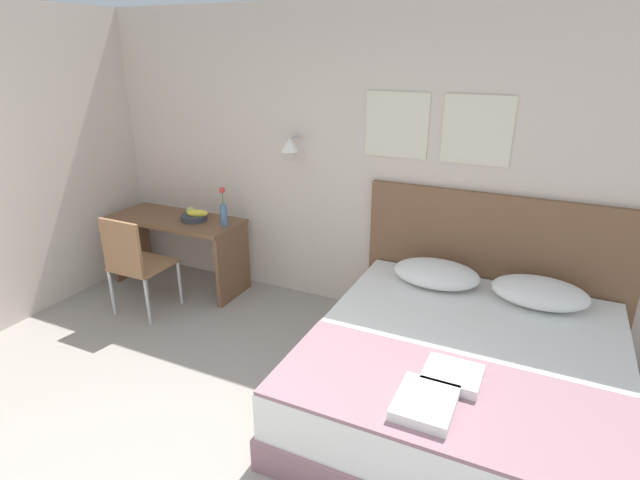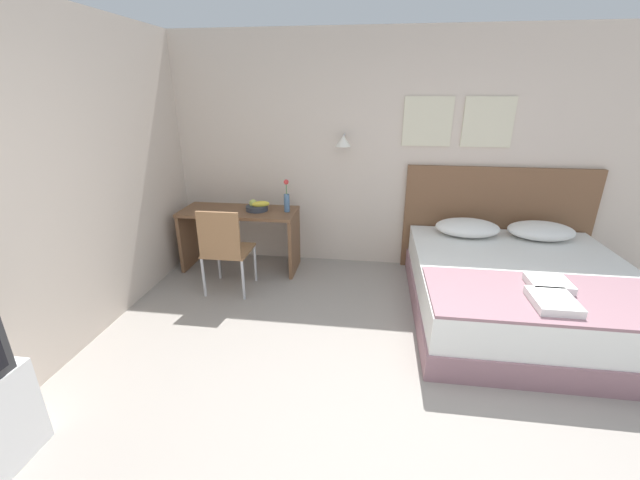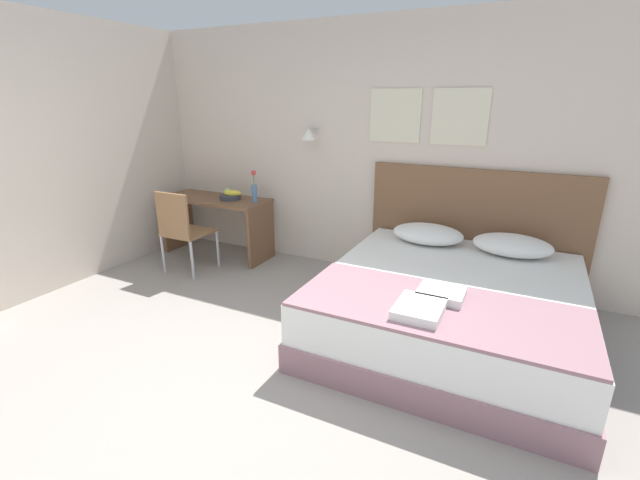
% 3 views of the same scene
% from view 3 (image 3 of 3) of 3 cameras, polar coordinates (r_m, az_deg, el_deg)
% --- Properties ---
extents(ground_plane, '(24.00, 24.00, 0.00)m').
position_cam_3_polar(ground_plane, '(2.95, -16.80, -21.85)').
color(ground_plane, gray).
extents(wall_back, '(5.88, 0.31, 2.65)m').
position_cam_3_polar(wall_back, '(4.71, 5.78, 11.74)').
color(wall_back, beige).
rests_on(wall_back, ground_plane).
extents(bed, '(1.96, 2.08, 0.53)m').
position_cam_3_polar(bed, '(3.65, 16.86, -8.61)').
color(bed, gray).
rests_on(bed, ground_plane).
extents(headboard, '(2.08, 0.06, 1.23)m').
position_cam_3_polar(headboard, '(4.52, 19.72, 1.16)').
color(headboard, brown).
rests_on(headboard, ground_plane).
extents(pillow_left, '(0.68, 0.46, 0.18)m').
position_cam_3_polar(pillow_left, '(4.28, 14.16, 0.81)').
color(pillow_left, white).
rests_on(pillow_left, bed).
extents(pillow_right, '(0.68, 0.46, 0.18)m').
position_cam_3_polar(pillow_right, '(4.20, 24.25, -0.63)').
color(pillow_right, white).
rests_on(pillow_right, bed).
extents(throw_blanket, '(1.90, 0.83, 0.02)m').
position_cam_3_polar(throw_blanket, '(2.99, 15.24, -8.70)').
color(throw_blanket, gray).
rests_on(throw_blanket, bed).
extents(folded_towel_near_foot, '(0.31, 0.27, 0.06)m').
position_cam_3_polar(folded_towel_near_foot, '(3.10, 15.85, -6.87)').
color(folded_towel_near_foot, white).
rests_on(folded_towel_near_foot, throw_blanket).
extents(folded_towel_mid_bed, '(0.29, 0.36, 0.06)m').
position_cam_3_polar(folded_towel_mid_bed, '(2.86, 13.10, -8.91)').
color(folded_towel_mid_bed, white).
rests_on(folded_towel_mid_bed, throw_blanket).
extents(desk, '(1.34, 0.55, 0.72)m').
position_cam_3_polar(desk, '(5.39, -13.66, 3.36)').
color(desk, brown).
rests_on(desk, ground_plane).
extents(desk_chair, '(0.46, 0.46, 0.93)m').
position_cam_3_polar(desk_chair, '(4.89, -18.04, 1.72)').
color(desk_chair, '#8E6642').
rests_on(desk_chair, ground_plane).
extents(fruit_bowl, '(0.28, 0.25, 0.12)m').
position_cam_3_polar(fruit_bowl, '(5.21, -11.87, 5.82)').
color(fruit_bowl, '#333842').
rests_on(fruit_bowl, desk).
extents(flower_vase, '(0.06, 0.06, 0.37)m').
position_cam_3_polar(flower_vase, '(4.99, -8.76, 6.61)').
color(flower_vase, '#4C7099').
rests_on(flower_vase, desk).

